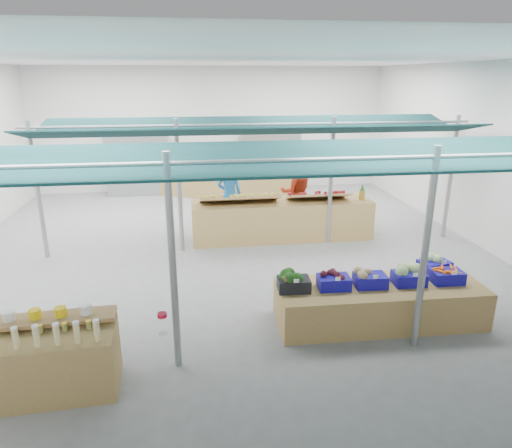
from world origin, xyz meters
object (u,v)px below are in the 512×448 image
object	(u,v)px
veg_counter	(379,303)
vendor_left	(229,194)
fruit_counter	(282,219)
vendor_right	(296,192)
bottle_shelf	(42,360)

from	to	relation	value
veg_counter	vendor_left	xyz separation A→B (m)	(-1.99, 5.36, 0.56)
fruit_counter	vendor_right	size ratio (longest dim) A/B	2.50
bottle_shelf	fruit_counter	distance (m)	6.74
fruit_counter	vendor_left	size ratio (longest dim) A/B	2.50
veg_counter	fruit_counter	world-z (taller)	fruit_counter
bottle_shelf	vendor_right	world-z (taller)	vendor_right
bottle_shelf	veg_counter	size ratio (longest dim) A/B	0.57
bottle_shelf	vendor_left	bearing A→B (deg)	62.40
vendor_left	vendor_right	world-z (taller)	same
bottle_shelf	vendor_left	distance (m)	7.07
veg_counter	bottle_shelf	bearing A→B (deg)	-166.49
vendor_left	vendor_right	size ratio (longest dim) A/B	1.00
bottle_shelf	veg_counter	bearing A→B (deg)	9.12
veg_counter	vendor_left	size ratio (longest dim) A/B	1.88
vendor_left	fruit_counter	bearing A→B (deg)	137.32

